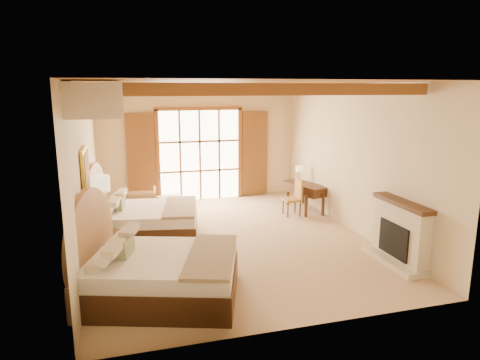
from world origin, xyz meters
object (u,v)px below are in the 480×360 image
object	(u,v)px
bed_far	(138,219)
desk	(305,196)
nightstand	(107,248)
armchair	(140,202)
bed_near	(150,271)

from	to	relation	value
bed_far	desk	xyz separation A→B (m)	(4.24, 1.03, -0.06)
nightstand	armchair	size ratio (longest dim) A/B	0.71
nightstand	armchair	bearing A→B (deg)	58.13
nightstand	armchair	world-z (taller)	armchair
bed_near	armchair	bearing A→B (deg)	107.08
bed_near	desk	world-z (taller)	bed_near
bed_far	bed_near	bearing A→B (deg)	-78.44
armchair	desk	bearing A→B (deg)	177.92
bed_near	nightstand	distance (m)	1.76
bed_far	nightstand	bearing A→B (deg)	-107.27
nightstand	desk	xyz separation A→B (m)	(4.85, 2.18, 0.09)
bed_far	desk	world-z (taller)	bed_far
bed_near	desk	bearing A→B (deg)	60.13
bed_far	armchair	distance (m)	1.57
nightstand	armchair	distance (m)	2.82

